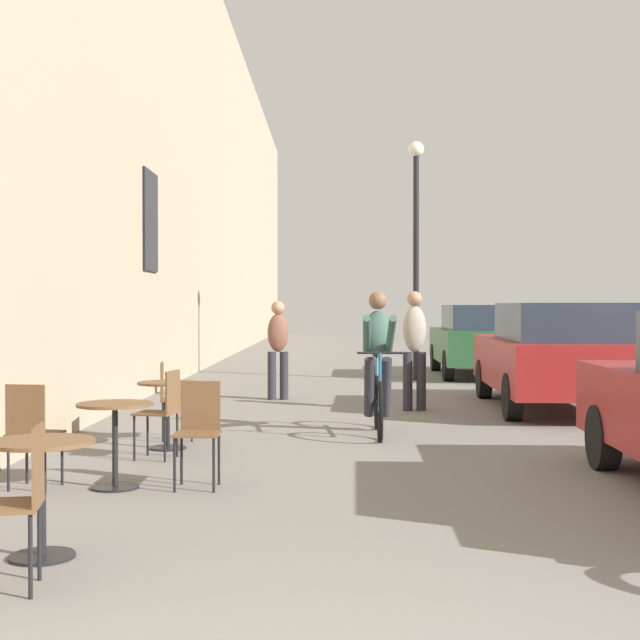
{
  "coord_description": "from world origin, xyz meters",
  "views": [
    {
      "loc": [
        -0.09,
        -2.55,
        1.54
      ],
      "look_at": [
        -0.31,
        13.53,
        1.28
      ],
      "focal_mm": 50.24,
      "sensor_mm": 36.0,
      "label": 1
    }
  ],
  "objects_px": {
    "cafe_table_near": "(42,473)",
    "pedestrian_mid": "(278,344)",
    "cafe_chair_far_toward_street": "(163,408)",
    "cafe_chair_mid_toward_street": "(31,428)",
    "cafe_table_mid": "(115,427)",
    "cafe_chair_far_toward_wall": "(171,395)",
    "street_lamp": "(416,229)",
    "parked_car_third": "(480,339)",
    "cafe_chair_near_toward_street": "(18,495)",
    "cafe_chair_mid_toward_wall": "(199,426)",
    "parked_car_second": "(555,354)",
    "cafe_table_far": "(168,400)",
    "pedestrian_near": "(415,343)",
    "cyclist_on_bicycle": "(378,366)"
  },
  "relations": [
    {
      "from": "cafe_chair_near_toward_street",
      "to": "cafe_chair_far_toward_street",
      "type": "relative_size",
      "value": 1.0
    },
    {
      "from": "cafe_chair_mid_toward_wall",
      "to": "cafe_table_far",
      "type": "height_order",
      "value": "cafe_chair_mid_toward_wall"
    },
    {
      "from": "cafe_chair_far_toward_wall",
      "to": "pedestrian_mid",
      "type": "distance_m",
      "value": 4.51
    },
    {
      "from": "cafe_chair_near_toward_street",
      "to": "street_lamp",
      "type": "height_order",
      "value": "street_lamp"
    },
    {
      "from": "cafe_table_near",
      "to": "cafe_chair_far_toward_street",
      "type": "height_order",
      "value": "cafe_chair_far_toward_street"
    },
    {
      "from": "cafe_chair_near_toward_street",
      "to": "cafe_table_mid",
      "type": "distance_m",
      "value": 2.7
    },
    {
      "from": "cafe_table_far",
      "to": "cafe_chair_far_toward_street",
      "type": "height_order",
      "value": "cafe_chair_far_toward_street"
    },
    {
      "from": "street_lamp",
      "to": "pedestrian_near",
      "type": "bearing_deg",
      "value": -95.54
    },
    {
      "from": "cafe_table_near",
      "to": "cyclist_on_bicycle",
      "type": "bearing_deg",
      "value": 66.56
    },
    {
      "from": "cafe_chair_mid_toward_wall",
      "to": "parked_car_second",
      "type": "bearing_deg",
      "value": 52.13
    },
    {
      "from": "cafe_table_near",
      "to": "cyclist_on_bicycle",
      "type": "distance_m",
      "value": 5.84
    },
    {
      "from": "pedestrian_mid",
      "to": "cafe_chair_far_toward_street",
      "type": "bearing_deg",
      "value": -98.09
    },
    {
      "from": "parked_car_second",
      "to": "cafe_table_far",
      "type": "bearing_deg",
      "value": -143.9
    },
    {
      "from": "cafe_table_far",
      "to": "street_lamp",
      "type": "xyz_separation_m",
      "value": [
        3.49,
        8.81,
        2.59
      ]
    },
    {
      "from": "cafe_chair_mid_toward_wall",
      "to": "parked_car_third",
      "type": "height_order",
      "value": "parked_car_third"
    },
    {
      "from": "cafe_table_mid",
      "to": "cyclist_on_bicycle",
      "type": "relative_size",
      "value": 0.41
    },
    {
      "from": "cafe_table_mid",
      "to": "cafe_chair_far_toward_wall",
      "type": "xyz_separation_m",
      "value": [
        -0.02,
        2.71,
        -0.0
      ]
    },
    {
      "from": "cafe_chair_far_toward_wall",
      "to": "cyclist_on_bicycle",
      "type": "bearing_deg",
      "value": 13.25
    },
    {
      "from": "cafe_chair_mid_toward_wall",
      "to": "cafe_chair_far_toward_wall",
      "type": "height_order",
      "value": "same"
    },
    {
      "from": "street_lamp",
      "to": "parked_car_second",
      "type": "bearing_deg",
      "value": -72.9
    },
    {
      "from": "cafe_chair_far_toward_wall",
      "to": "pedestrian_near",
      "type": "height_order",
      "value": "pedestrian_near"
    },
    {
      "from": "cafe_table_near",
      "to": "cafe_chair_mid_toward_street",
      "type": "relative_size",
      "value": 0.81
    },
    {
      "from": "cafe_chair_far_toward_wall",
      "to": "pedestrian_near",
      "type": "distance_m",
      "value": 4.22
    },
    {
      "from": "street_lamp",
      "to": "parked_car_third",
      "type": "relative_size",
      "value": 1.11
    },
    {
      "from": "cafe_chair_far_toward_wall",
      "to": "cafe_chair_far_toward_street",
      "type": "bearing_deg",
      "value": -83.33
    },
    {
      "from": "cafe_chair_far_toward_wall",
      "to": "cafe_chair_mid_toward_street",
      "type": "bearing_deg",
      "value": -103.46
    },
    {
      "from": "cafe_table_mid",
      "to": "cafe_chair_mid_toward_street",
      "type": "xyz_separation_m",
      "value": [
        -0.68,
        -0.08,
        -0.0
      ]
    },
    {
      "from": "pedestrian_near",
      "to": "parked_car_third",
      "type": "relative_size",
      "value": 0.4
    },
    {
      "from": "cafe_table_mid",
      "to": "cafe_chair_far_toward_street",
      "type": "xyz_separation_m",
      "value": [
        0.13,
        1.43,
        -0.0
      ]
    },
    {
      "from": "cafe_chair_mid_toward_street",
      "to": "parked_car_second",
      "type": "relative_size",
      "value": 0.2
    },
    {
      "from": "pedestrian_near",
      "to": "street_lamp",
      "type": "height_order",
      "value": "street_lamp"
    },
    {
      "from": "pedestrian_near",
      "to": "pedestrian_mid",
      "type": "relative_size",
      "value": 1.08
    },
    {
      "from": "street_lamp",
      "to": "parked_car_third",
      "type": "bearing_deg",
      "value": 37.62
    },
    {
      "from": "cafe_table_mid",
      "to": "cafe_chair_far_toward_wall",
      "type": "distance_m",
      "value": 2.71
    },
    {
      "from": "cyclist_on_bicycle",
      "to": "street_lamp",
      "type": "distance_m",
      "value": 8.04
    },
    {
      "from": "street_lamp",
      "to": "parked_car_second",
      "type": "height_order",
      "value": "street_lamp"
    },
    {
      "from": "cafe_table_near",
      "to": "parked_car_second",
      "type": "height_order",
      "value": "parked_car_second"
    },
    {
      "from": "cafe_table_near",
      "to": "cafe_chair_near_toward_street",
      "type": "distance_m",
      "value": 0.62
    },
    {
      "from": "cafe_table_far",
      "to": "cafe_chair_far_toward_wall",
      "type": "xyz_separation_m",
      "value": [
        -0.08,
        0.63,
        -0.0
      ]
    },
    {
      "from": "cafe_table_near",
      "to": "pedestrian_mid",
      "type": "height_order",
      "value": "pedestrian_mid"
    },
    {
      "from": "cafe_table_far",
      "to": "cyclist_on_bicycle",
      "type": "distance_m",
      "value": 2.63
    },
    {
      "from": "cafe_chair_far_toward_street",
      "to": "cafe_chair_far_toward_wall",
      "type": "bearing_deg",
      "value": 96.67
    },
    {
      "from": "cafe_chair_mid_toward_wall",
      "to": "parked_car_third",
      "type": "xyz_separation_m",
      "value": [
        4.35,
        11.97,
        0.29
      ]
    },
    {
      "from": "cafe_chair_mid_toward_street",
      "to": "pedestrian_mid",
      "type": "bearing_deg",
      "value": 77.26
    },
    {
      "from": "cafe_table_near",
      "to": "cafe_chair_far_toward_wall",
      "type": "xyz_separation_m",
      "value": [
        -0.08,
        4.79,
        -0.0
      ]
    },
    {
      "from": "cafe_chair_far_toward_street",
      "to": "pedestrian_mid",
      "type": "distance_m",
      "value": 5.74
    },
    {
      "from": "cafe_table_near",
      "to": "cafe_chair_mid_toward_street",
      "type": "height_order",
      "value": "cafe_chair_mid_toward_street"
    },
    {
      "from": "cafe_table_near",
      "to": "cafe_chair_mid_toward_wall",
      "type": "relative_size",
      "value": 0.81
    },
    {
      "from": "cafe_chair_mid_toward_wall",
      "to": "pedestrian_near",
      "type": "height_order",
      "value": "pedestrian_near"
    },
    {
      "from": "cafe_chair_near_toward_street",
      "to": "parked_car_third",
      "type": "relative_size",
      "value": 0.2
    }
  ]
}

